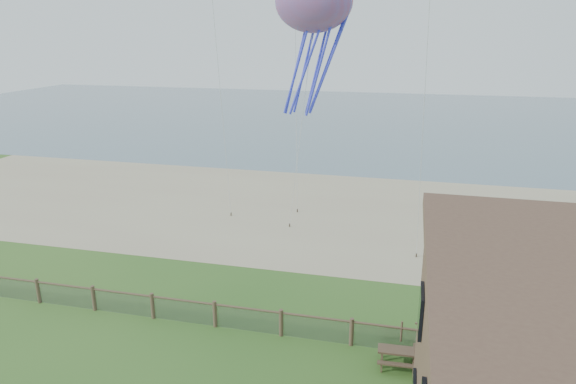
% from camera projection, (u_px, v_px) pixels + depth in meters
% --- Properties ---
extents(sand_beach, '(72.00, 20.00, 0.02)m').
position_uv_depth(sand_beach, '(336.00, 213.00, 36.85)').
color(sand_beach, tan).
rests_on(sand_beach, ground).
extents(ocean, '(160.00, 68.00, 0.02)m').
position_uv_depth(ocean, '(379.00, 118.00, 77.68)').
color(ocean, slate).
rests_on(ocean, ground).
extents(chainlink_fence, '(36.20, 0.20, 1.25)m').
position_uv_depth(chainlink_fence, '(281.00, 324.00, 21.85)').
color(chainlink_fence, '#4E3D2C').
rests_on(chainlink_fence, ground).
extents(picnic_table, '(1.62, 1.25, 0.66)m').
position_uv_depth(picnic_table, '(398.00, 359.00, 19.88)').
color(picnic_table, brown).
rests_on(picnic_table, ground).
extents(octopus_kite, '(4.31, 3.43, 7.91)m').
position_uv_depth(octopus_kite, '(313.00, 42.00, 27.47)').
color(octopus_kite, red).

